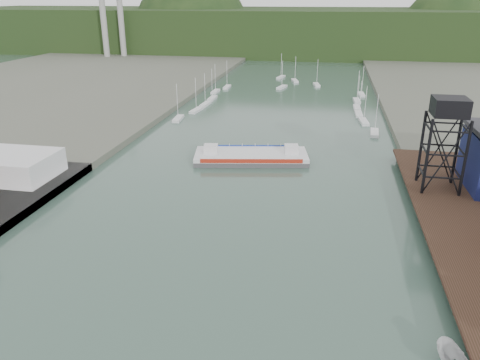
% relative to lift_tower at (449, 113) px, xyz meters
% --- Properties ---
extents(east_pier, '(14.00, 70.00, 2.45)m').
position_rel_lift_tower_xyz_m(east_pier, '(2.00, -13.00, -13.75)').
color(east_pier, black).
rests_on(east_pier, ground).
extents(white_shed, '(18.00, 12.00, 4.50)m').
position_rel_lift_tower_xyz_m(white_shed, '(-79.00, -8.00, -11.80)').
color(white_shed, silver).
rests_on(white_shed, west_quay).
extents(lift_tower, '(6.50, 6.50, 16.00)m').
position_rel_lift_tower_xyz_m(lift_tower, '(0.00, 0.00, 0.00)').
color(lift_tower, black).
rests_on(lift_tower, east_pier).
extents(marina_sailboats, '(57.71, 92.65, 0.90)m').
position_rel_lift_tower_xyz_m(marina_sailboats, '(-34.92, 80.46, -15.30)').
color(marina_sailboats, silver).
rests_on(marina_sailboats, ground).
extents(smokestacks, '(11.20, 8.20, 60.00)m').
position_rel_lift_tower_xyz_m(smokestacks, '(-141.00, 174.50, 14.35)').
color(smokestacks, gray).
rests_on(smokestacks, ground).
extents(distant_hills, '(500.00, 120.00, 80.00)m').
position_rel_lift_tower_xyz_m(distant_hills, '(-38.98, 243.35, -5.27)').
color(distant_hills, black).
rests_on(distant_hills, ground).
extents(chain_ferry, '(25.77, 13.95, 3.52)m').
position_rel_lift_tower_xyz_m(chain_ferry, '(-35.69, 14.41, -14.64)').
color(chain_ferry, '#464648').
rests_on(chain_ferry, ground).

